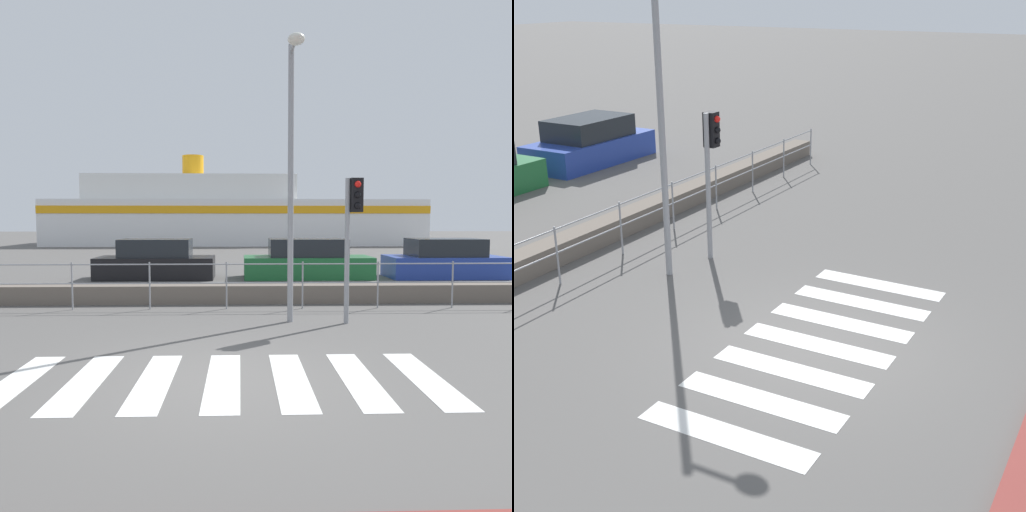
{
  "view_description": "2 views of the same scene",
  "coord_description": "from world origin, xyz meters",
  "views": [
    {
      "loc": [
        0.32,
        -6.46,
        2.13
      ],
      "look_at": [
        0.59,
        2.0,
        1.5
      ],
      "focal_mm": 35.0,
      "sensor_mm": 36.0,
      "label": 1
    },
    {
      "loc": [
        -8.9,
        -4.05,
        5.21
      ],
      "look_at": [
        0.38,
        1.0,
        1.2
      ],
      "focal_mm": 50.0,
      "sensor_mm": 36.0,
      "label": 2
    }
  ],
  "objects": [
    {
      "name": "ground_plane",
      "position": [
        0.0,
        0.0,
        0.0
      ],
      "size": [
        160.0,
        160.0,
        0.0
      ],
      "primitive_type": "plane",
      "color": "#565451"
    },
    {
      "name": "parked_car_blue",
      "position": [
        7.79,
        11.45,
        0.61
      ],
      "size": [
        4.17,
        1.89,
        1.42
      ],
      "color": "#233D9E",
      "rests_on": "ground_plane"
    },
    {
      "name": "harbor_fence",
      "position": [
        -0.0,
        5.26,
        0.74
      ],
      "size": [
        21.72,
        0.04,
        1.12
      ],
      "color": "gray",
      "rests_on": "ground_plane"
    },
    {
      "name": "streetlamp",
      "position": [
        1.36,
        3.52,
        3.51
      ],
      "size": [
        0.32,
        1.14,
        5.61
      ],
      "color": "gray",
      "rests_on": "ground_plane"
    },
    {
      "name": "seawall",
      "position": [
        0.0,
        6.13,
        0.23
      ],
      "size": [
        24.09,
        0.55,
        0.46
      ],
      "color": "#6B6056",
      "rests_on": "ground_plane"
    },
    {
      "name": "crosswalk",
      "position": [
        0.09,
        0.0,
        0.0
      ],
      "size": [
        5.85,
        2.4,
        0.01
      ],
      "color": "silver",
      "rests_on": "ground_plane"
    },
    {
      "name": "traffic_light_far",
      "position": [
        2.59,
        3.53,
        2.16
      ],
      "size": [
        0.34,
        0.32,
        2.95
      ],
      "color": "gray",
      "rests_on": "ground_plane"
    }
  ]
}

